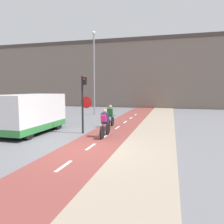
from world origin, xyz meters
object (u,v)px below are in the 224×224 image
object	(u,v)px
street_lamp_far	(94,65)
traffic_light_pole	(84,98)
cyclist_far	(110,117)
van	(30,114)
cyclist_near	(105,124)

from	to	relation	value
street_lamp_far	traffic_light_pole	bearing A→B (deg)	-73.85
cyclist_far	van	bearing A→B (deg)	-142.92
cyclist_far	van	world-z (taller)	van
street_lamp_far	cyclist_near	distance (m)	11.12
street_lamp_far	cyclist_near	size ratio (longest dim) A/B	4.66
traffic_light_pole	van	size ratio (longest dim) A/B	0.71
cyclist_near	van	bearing A→B (deg)	-179.22
cyclist_near	cyclist_far	distance (m)	3.00
traffic_light_pole	van	world-z (taller)	traffic_light_pole
cyclist_near	cyclist_far	bearing A→B (deg)	100.19
traffic_light_pole	cyclist_far	bearing A→B (deg)	67.89
cyclist_near	street_lamp_far	bearing A→B (deg)	112.95
traffic_light_pole	street_lamp_far	world-z (taller)	street_lamp_far
cyclist_far	van	distance (m)	5.03
street_lamp_far	van	world-z (taller)	street_lamp_far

